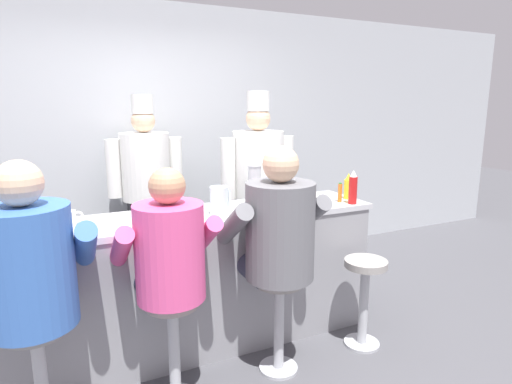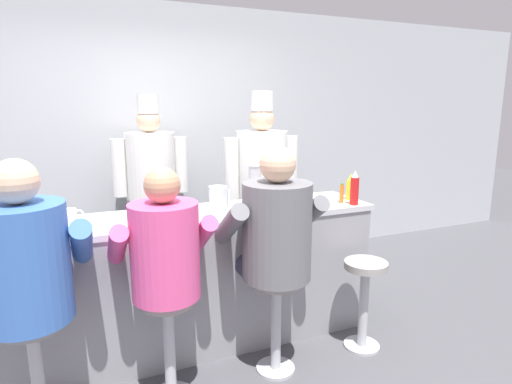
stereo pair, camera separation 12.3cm
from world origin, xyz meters
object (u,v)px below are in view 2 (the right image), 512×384
Objects in this scene: mustard_bottle_yellow at (351,188)px; napkin_dispenser_chrome at (296,200)px; hot_sauce_bottle_orange at (342,193)px; cereal_bowl at (33,232)px; diner_seated_pink at (164,256)px; empty_stool_round at (365,290)px; cook_in_whites_near at (152,182)px; cup_stack_steel at (255,186)px; coffee_mug_white at (71,216)px; diner_seated_blue at (26,268)px; diner_seated_grey at (274,235)px; cook_in_whites_far at (262,183)px; breakfast_plate at (157,218)px; ketchup_bottle_red at (355,189)px; water_pitcher_clear at (218,200)px.

mustard_bottle_yellow is 0.57m from napkin_dispenser_chrome.
hot_sauce_bottle_orange is at bearing 7.13° from napkin_dispenser_chrome.
mustard_bottle_yellow is 1.49× the size of cereal_bowl.
diner_seated_pink is at bearing -165.77° from hot_sauce_bottle_orange.
empty_stool_round is 2.21m from cook_in_whites_near.
diner_seated_pink is (-0.79, -0.53, -0.26)m from cup_stack_steel.
hot_sauce_bottle_orange is at bearing -14.15° from cup_stack_steel.
hot_sauce_bottle_orange is at bearing -6.25° from coffee_mug_white.
diner_seated_blue is (-1.48, -0.52, -0.22)m from cup_stack_steel.
cook_in_whites_far is at bearing 69.55° from diner_seated_grey.
diner_seated_blue reaches higher than empty_stool_round.
diner_seated_blue reaches higher than cup_stack_steel.
mustard_bottle_yellow is at bearing 0.99° from breakfast_plate.
cook_in_whites_far reaches higher than cereal_bowl.
cup_stack_steel is 0.47× the size of empty_stool_round.
diner_seated_blue reaches higher than ketchup_bottle_red.
napkin_dispenser_chrome is 0.80m from empty_stool_round.
diner_seated_blue reaches higher than water_pitcher_clear.
ketchup_bottle_red is 0.86m from diner_seated_grey.
cook_in_whites_far reaches higher than diner_seated_blue.
hot_sauce_bottle_orange reaches higher than napkin_dispenser_chrome.
mustard_bottle_yellow reaches higher than empty_stool_round.
cup_stack_steel is at bearing -117.66° from cook_in_whites_far.
breakfast_plate is 1.52m from empty_stool_round.
diner_seated_blue is at bearing -169.32° from mustard_bottle_yellow.
breakfast_plate is 0.14× the size of cook_in_whites_near.
cook_in_whites_far is (1.84, 1.21, 0.09)m from diner_seated_blue.
cook_in_whites_far is at bearing 81.62° from napkin_dispenser_chrome.
diner_seated_pink is (-0.04, -0.40, -0.12)m from breakfast_plate.
diner_seated_pink is (-0.46, -0.40, -0.20)m from water_pitcher_clear.
water_pitcher_clear is 0.80× the size of breakfast_plate.
diner_seated_grey is at bearing -136.03° from napkin_dispenser_chrome.
water_pitcher_clear is (-1.11, -0.03, 0.00)m from mustard_bottle_yellow.
hot_sauce_bottle_orange is 0.49× the size of cup_stack_steel.
breakfast_plate is at bearing -170.50° from cup_stack_steel.
coffee_mug_white is at bearing -158.43° from cook_in_whites_far.
ketchup_bottle_red is 1.05× the size of breakfast_plate.
cook_in_whites_far reaches higher than diner_seated_grey.
diner_seated_grey reaches higher than diner_seated_blue.
diner_seated_blue is 2.00m from cook_in_whites_near.
cup_stack_steel is at bearing 172.81° from mustard_bottle_yellow.
cereal_bowl is 2.02m from cook_in_whites_far.
napkin_dispenser_chrome is at bearing -98.38° from cook_in_whites_far.
cereal_bowl is at bearing 179.11° from napkin_dispenser_chrome.
water_pitcher_clear reaches higher than empty_stool_round.
water_pitcher_clear is 0.13× the size of diner_seated_grey.
diner_seated_pink is (-1.56, -0.43, -0.20)m from mustard_bottle_yellow.
empty_stool_round is (-0.10, -0.31, -0.67)m from ketchup_bottle_red.
breakfast_plate is 0.54m from coffee_mug_white.
diner_seated_pink is 1.46m from empty_stool_round.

